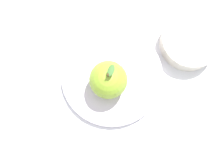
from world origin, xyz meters
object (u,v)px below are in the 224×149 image
Objects in this scene: apple at (108,80)px; side_bowl at (190,41)px; dinner_plate at (112,76)px; linen_napkin at (113,17)px.

apple is 0.73× the size of side_bowl.
apple reaches higher than dinner_plate.
dinner_plate is at bearing -146.61° from linen_napkin.
linen_napkin is at bearing 33.39° from dinner_plate.
dinner_plate is 0.05m from apple.
side_bowl is at bearing -28.14° from apple.
apple is at bearing -149.15° from linen_napkin.
side_bowl is at bearing -32.01° from dinner_plate.
linen_napkin is (0.12, 0.08, -0.01)m from dinner_plate.
dinner_plate is 1.74× the size of side_bowl.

